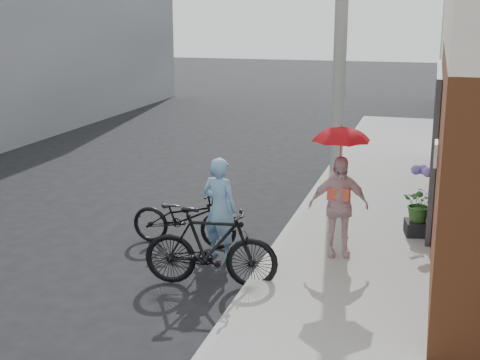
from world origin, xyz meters
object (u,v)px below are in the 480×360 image
at_px(officer, 220,209).
at_px(bike_left, 184,218).
at_px(bike_right, 211,247).
at_px(planter, 419,228).
at_px(kimono_woman, 338,206).
at_px(utility_pole, 341,14).

relative_size(officer, bike_left, 0.90).
relative_size(bike_left, bike_right, 0.95).
height_order(officer, bike_right, officer).
relative_size(bike_right, planter, 4.31).
height_order(bike_left, bike_right, bike_right).
xyz_separation_m(bike_left, kimono_woman, (2.40, -0.07, 0.41)).
relative_size(utility_pole, kimono_woman, 4.75).
xyz_separation_m(utility_pole, bike_right, (-0.72, -6.57, -2.96)).
bearing_deg(kimono_woman, officer, 173.86).
xyz_separation_m(bike_right, kimono_woman, (1.49, 1.32, 0.32)).
distance_m(officer, kimono_woman, 1.72).
height_order(bike_left, kimono_woman, kimono_woman).
relative_size(bike_left, planter, 4.08).
relative_size(officer, kimono_woman, 1.04).
relative_size(utility_pole, officer, 4.55).
bearing_deg(planter, officer, -150.77).
bearing_deg(planter, utility_pole, 115.38).
bearing_deg(officer, utility_pole, -83.92).
distance_m(utility_pole, bike_right, 7.24).
height_order(bike_right, kimono_woman, kimono_woman).
xyz_separation_m(officer, kimono_woman, (1.69, 0.32, 0.09)).
bearing_deg(bike_left, kimono_woman, -91.83).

